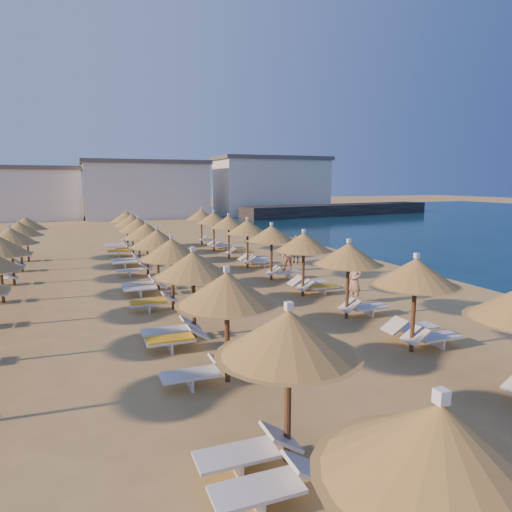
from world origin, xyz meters
name	(u,v)px	position (x,y,z in m)	size (l,w,h in m)	color
ground	(272,308)	(0.00, 0.00, 0.00)	(220.00, 220.00, 0.00)	tan
jetty	(340,210)	(27.53, 40.33, 0.75)	(30.00, 4.00, 1.50)	black
hotel_blocks	(160,189)	(3.56, 45.86, 3.70)	(48.31, 10.55, 8.10)	white
parasol_row_east	(286,239)	(1.88, 2.82, 2.20)	(2.42, 32.27, 2.77)	brown
parasol_row_west	(164,245)	(-3.47, 2.82, 2.20)	(2.42, 32.27, 2.77)	brown
loungers	(185,287)	(-2.64, 3.01, 0.34)	(14.49, 30.47, 0.66)	white
beachgoer_b	(288,255)	(3.53, 6.15, 0.90)	(0.87, 0.68, 1.79)	tan
beachgoer_c	(296,249)	(5.00, 8.25, 0.81)	(0.95, 0.40, 1.62)	tan
beachgoer_a	(355,281)	(3.22, -0.55, 0.89)	(0.65, 0.43, 1.78)	tan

